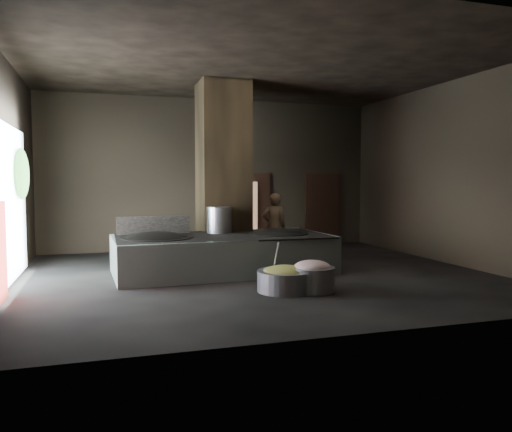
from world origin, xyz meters
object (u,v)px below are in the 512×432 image
object	(u,v)px
wok_right	(279,237)
cook	(274,226)
veg_basin	(285,281)
wok_left	(158,241)
stock_pot	(219,220)
meat_basin	(312,279)
hearth_platform	(223,254)

from	to	relation	value
wok_right	cook	world-z (taller)	cook
veg_basin	wok_left	bearing A→B (deg)	133.54
stock_pot	cook	world-z (taller)	cook
wok_right	meat_basin	size ratio (longest dim) A/B	1.69
wok_left	stock_pot	world-z (taller)	stock_pot
cook	veg_basin	bearing A→B (deg)	79.34
stock_pot	meat_basin	distance (m)	3.28
stock_pot	veg_basin	distance (m)	3.03
hearth_platform	veg_basin	size ratio (longest dim) A/B	4.52
meat_basin	wok_right	bearing A→B (deg)	85.00
cook	hearth_platform	bearing A→B (deg)	45.79
hearth_platform	cook	bearing A→B (deg)	37.82
hearth_platform	stock_pot	bearing A→B (deg)	82.29
hearth_platform	wok_right	world-z (taller)	wok_right
hearth_platform	meat_basin	bearing A→B (deg)	-67.35
wok_right	cook	size ratio (longest dim) A/B	0.80
cook	veg_basin	size ratio (longest dim) A/B	1.65
wok_right	meat_basin	bearing A→B (deg)	-95.00
wok_left	meat_basin	distance (m)	3.54
hearth_platform	wok_right	xyz separation A→B (m)	(1.35, 0.05, 0.34)
hearth_platform	cook	size ratio (longest dim) A/B	2.74
stock_pot	meat_basin	bearing A→B (deg)	-69.91
stock_pot	hearth_platform	bearing A→B (deg)	-95.19
hearth_platform	stock_pot	size ratio (longest dim) A/B	7.67
cook	meat_basin	world-z (taller)	cook
wok_left	meat_basin	size ratio (longest dim) A/B	1.81
wok_left	cook	size ratio (longest dim) A/B	0.86
hearth_platform	cook	xyz separation A→B (m)	(1.73, 1.47, 0.45)
stock_pot	veg_basin	size ratio (longest dim) A/B	0.59
wok_left	meat_basin	world-z (taller)	wok_left
wok_left	cook	xyz separation A→B (m)	(3.18, 1.52, 0.12)
wok_left	veg_basin	bearing A→B (deg)	-46.46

